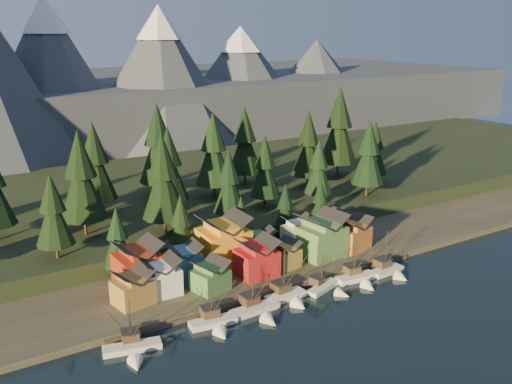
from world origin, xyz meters
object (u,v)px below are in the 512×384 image
house_front_1 (159,275)px  house_back_0 (138,263)px  boat_1 (215,317)px  boat_3 (289,290)px  house_front_0 (133,286)px  boat_0 (133,344)px  boat_4 (328,283)px  boat_6 (390,265)px  boat_5 (359,273)px  boat_2 (258,305)px  house_back_1 (184,260)px

house_front_1 → house_back_0: house_back_0 is taller
boat_1 → boat_3: (19.15, 1.66, 0.24)m
boat_3 → house_front_0: bearing=152.0°
boat_1 → house_back_0: size_ratio=1.14×
boat_0 → boat_4: size_ratio=1.13×
house_back_0 → boat_0: bearing=-116.5°
boat_6 → house_front_1: boat_6 is taller
boat_0 → house_front_0: (6.15, 16.05, 3.50)m
boat_0 → boat_3: boat_3 is taller
boat_3 → boat_6: size_ratio=1.06×
boat_3 → house_front_1: (-23.72, 15.35, 3.35)m
boat_5 → house_front_1: size_ratio=1.41×
boat_2 → boat_4: 19.37m
boat_2 → boat_3: boat_3 is taller
boat_0 → boat_3: (36.48, 2.20, 0.53)m
boat_0 → house_back_0: size_ratio=1.15×
boat_2 → house_front_1: (-14.70, 17.10, 3.68)m
boat_6 → house_back_1: bearing=151.0°
boat_5 → house_back_1: bearing=155.4°
boat_5 → house_front_0: (-49.86, 14.81, 3.27)m
boat_5 → boat_1: bearing=-173.0°
boat_6 → house_back_0: (-55.03, 23.52, 4.57)m
boat_2 → boat_3: (9.03, 1.75, 0.33)m
boat_1 → boat_6: size_ratio=1.00×
boat_0 → house_back_0: 26.60m
boat_3 → boat_5: 19.55m
boat_2 → house_back_0: 29.51m
boat_0 → boat_1: boat_1 is taller
boat_0 → house_back_0: (10.32, 24.00, 4.96)m
boat_0 → house_back_1: bearing=59.9°
boat_2 → house_front_0: 26.61m
boat_2 → boat_0: bearing=179.6°
boat_4 → house_front_1: 37.87m
boat_0 → boat_2: size_ratio=0.98×
boat_1 → boat_3: bearing=12.0°
boat_4 → boat_6: (18.56, -0.97, 0.60)m
boat_3 → house_back_1: bearing=124.9°
boat_5 → house_front_0: size_ratio=1.35×
boat_0 → boat_1: bearing=14.9°
house_back_0 → house_back_1: bearing=-13.7°
boat_5 → house_front_0: bearing=169.5°
boat_6 → boat_2: bearing=176.8°
house_front_1 → house_back_1: (8.00, 4.53, -0.01)m
boat_6 → house_front_0: boat_6 is taller
house_back_1 → boat_1: bearing=-93.9°
boat_4 → house_front_1: bearing=136.3°
boat_5 → boat_6: boat_6 is taller
boat_1 → boat_5: 38.69m
house_front_0 → house_front_1: 6.78m
boat_2 → boat_4: bearing=1.7°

